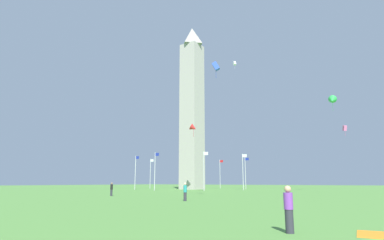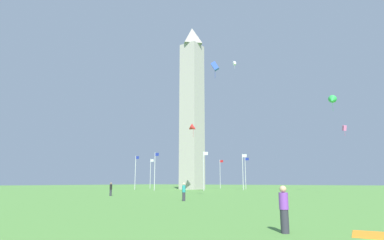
# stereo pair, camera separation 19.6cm
# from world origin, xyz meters

# --- Properties ---
(ground_plane) EXTENTS (260.00, 260.00, 0.00)m
(ground_plane) POSITION_xyz_m (0.00, 0.00, 0.00)
(ground_plane) COLOR #548C3D
(obelisk_monument) EXTENTS (4.64, 4.64, 42.22)m
(obelisk_monument) POSITION_xyz_m (0.00, 0.00, 21.11)
(obelisk_monument) COLOR #A8A399
(obelisk_monument) RESTS_ON ground
(flagpole_n) EXTENTS (1.12, 0.14, 7.93)m
(flagpole_n) POSITION_xyz_m (13.76, 0.00, 4.35)
(flagpole_n) COLOR silver
(flagpole_n) RESTS_ON ground
(flagpole_ne) EXTENTS (1.12, 0.14, 7.93)m
(flagpole_ne) POSITION_xyz_m (9.75, 9.69, 4.35)
(flagpole_ne) COLOR silver
(flagpole_ne) RESTS_ON ground
(flagpole_e) EXTENTS (1.12, 0.14, 7.93)m
(flagpole_e) POSITION_xyz_m (0.06, 13.70, 4.35)
(flagpole_e) COLOR silver
(flagpole_e) RESTS_ON ground
(flagpole_se) EXTENTS (1.12, 0.14, 7.93)m
(flagpole_se) POSITION_xyz_m (-9.63, 9.69, 4.35)
(flagpole_se) COLOR silver
(flagpole_se) RESTS_ON ground
(flagpole_s) EXTENTS (1.12, 0.14, 7.93)m
(flagpole_s) POSITION_xyz_m (-13.64, 0.00, 4.35)
(flagpole_s) COLOR silver
(flagpole_s) RESTS_ON ground
(flagpole_sw) EXTENTS (1.12, 0.14, 7.93)m
(flagpole_sw) POSITION_xyz_m (-9.63, -9.69, 4.35)
(flagpole_sw) COLOR silver
(flagpole_sw) RESTS_ON ground
(flagpole_w) EXTENTS (1.12, 0.14, 7.93)m
(flagpole_w) POSITION_xyz_m (0.06, -13.70, 4.35)
(flagpole_w) COLOR silver
(flagpole_w) RESTS_ON ground
(flagpole_nw) EXTENTS (1.12, 0.14, 7.93)m
(flagpole_nw) POSITION_xyz_m (9.75, -9.69, 4.35)
(flagpole_nw) COLOR silver
(flagpole_nw) RESTS_ON ground
(person_purple_shirt) EXTENTS (0.32, 0.32, 1.62)m
(person_purple_shirt) POSITION_xyz_m (41.31, -53.37, 0.80)
(person_purple_shirt) COLOR #2D2D38
(person_purple_shirt) RESTS_ON ground
(person_teal_shirt) EXTENTS (0.32, 0.32, 1.69)m
(person_teal_shirt) POSITION_xyz_m (27.16, -40.12, 0.84)
(person_teal_shirt) COLOR #2D2D38
(person_teal_shirt) RESTS_ON ground
(person_black_shirt) EXTENTS (0.32, 0.32, 1.68)m
(person_black_shirt) POSITION_xyz_m (12.86, -36.50, 0.83)
(person_black_shirt) COLOR #2D2D38
(person_black_shirt) RESTS_ON ground
(kite_white_box) EXTENTS (0.85, 0.80, 1.69)m
(kite_white_box) POSITION_xyz_m (16.01, -7.16, 26.48)
(kite_white_box) COLOR white
(kite_red_delta) EXTENTS (2.17, 2.03, 2.78)m
(kite_red_delta) POSITION_xyz_m (8.35, -11.48, 12.71)
(kite_red_delta) COLOR red
(kite_blue_box) EXTENTS (1.07, 0.88, 2.04)m
(kite_blue_box) POSITION_xyz_m (27.09, -33.97, 15.14)
(kite_blue_box) COLOR blue
(kite_green_delta) EXTENTS (1.68, 2.09, 3.22)m
(kite_green_delta) POSITION_xyz_m (33.32, -0.40, 17.29)
(kite_green_delta) COLOR green
(kite_pink_box) EXTENTS (0.76, 0.79, 1.70)m
(kite_pink_box) POSITION_xyz_m (36.83, -11.78, 9.88)
(kite_pink_box) COLOR pink
(picnic_blanket_near_first_person) EXTENTS (1.62, 1.97, 0.01)m
(picnic_blanket_near_first_person) POSITION_xyz_m (43.90, -52.01, 0.01)
(picnic_blanket_near_first_person) COLOR orange
(picnic_blanket_near_first_person) RESTS_ON ground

